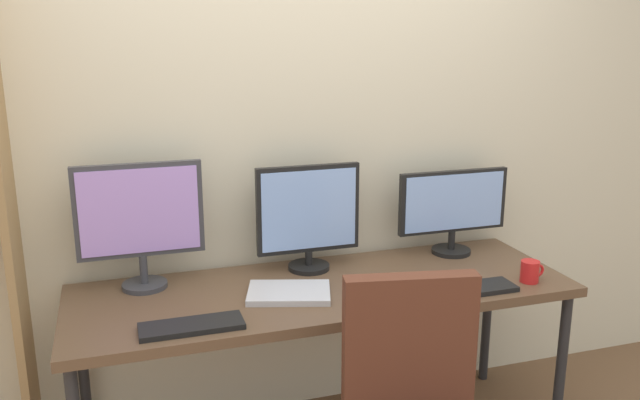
% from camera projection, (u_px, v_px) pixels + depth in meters
% --- Properties ---
extents(wall_back, '(4.43, 0.10, 2.60)m').
position_uv_depth(wall_back, '(295.00, 134.00, 2.92)').
color(wall_back, beige).
rests_on(wall_back, ground_plane).
extents(desk, '(2.03, 0.68, 0.74)m').
position_uv_depth(desk, '(324.00, 298.00, 2.69)').
color(desk, brown).
rests_on(desk, ground_plane).
extents(monitor_left, '(0.50, 0.18, 0.51)m').
position_uv_depth(monitor_left, '(140.00, 218.00, 2.59)').
color(monitor_left, '#38383D').
rests_on(monitor_left, desk).
extents(monitor_center, '(0.45, 0.18, 0.46)m').
position_uv_depth(monitor_center, '(308.00, 215.00, 2.81)').
color(monitor_center, black).
rests_on(monitor_center, desk).
extents(monitor_right, '(0.53, 0.18, 0.39)m').
position_uv_depth(monitor_right, '(453.00, 207.00, 3.02)').
color(monitor_right, black).
rests_on(monitor_right, desk).
extents(keyboard_left, '(0.36, 0.13, 0.02)m').
position_uv_depth(keyboard_left, '(192.00, 326.00, 2.29)').
color(keyboard_left, black).
rests_on(keyboard_left, desk).
extents(keyboard_right, '(0.33, 0.13, 0.02)m').
position_uv_depth(keyboard_right, '(475.00, 288.00, 2.62)').
color(keyboard_right, black).
rests_on(keyboard_right, desk).
extents(computer_mouse, '(0.06, 0.10, 0.03)m').
position_uv_depth(computer_mouse, '(366.00, 291.00, 2.58)').
color(computer_mouse, silver).
rests_on(computer_mouse, desk).
extents(laptop_closed, '(0.37, 0.30, 0.02)m').
position_uv_depth(laptop_closed, '(289.00, 293.00, 2.58)').
color(laptop_closed, silver).
rests_on(laptop_closed, desk).
extents(coffee_mug, '(0.11, 0.08, 0.09)m').
position_uv_depth(coffee_mug, '(530.00, 271.00, 2.71)').
color(coffee_mug, red).
rests_on(coffee_mug, desk).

